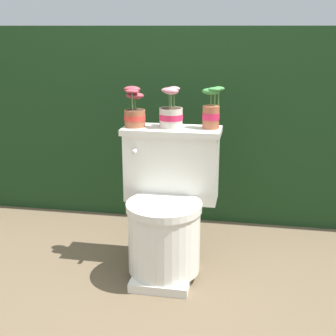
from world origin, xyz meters
name	(u,v)px	position (x,y,z in m)	size (l,w,h in m)	color
ground_plane	(160,280)	(0.00, 0.00, 0.00)	(12.00, 12.00, 0.00)	brown
hedge_backdrop	(194,114)	(0.00, 1.26, 0.60)	(3.60, 0.95, 1.20)	#193819
toilet	(167,208)	(0.01, 0.12, 0.33)	(0.49, 0.50, 0.71)	silver
potted_plant_left	(134,112)	(-0.18, 0.25, 0.79)	(0.12, 0.11, 0.20)	#9E5638
potted_plant_midleft	(171,113)	(0.01, 0.26, 0.79)	(0.12, 0.13, 0.20)	beige
potted_plant_middle	(211,111)	(0.21, 0.27, 0.80)	(0.11, 0.09, 0.21)	#9E5638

